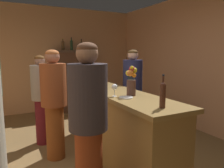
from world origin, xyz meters
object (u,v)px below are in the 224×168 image
object	(u,v)px
wine_glass_front	(95,82)
wine_glass_rear	(97,78)
display_bottle_midleft	(72,45)
patron_near_entrance	(54,100)
wine_bottle_pinot	(105,76)
wine_glass_mid	(115,87)
patron_in_navy	(41,96)
bar_counter	(115,124)
flower_arrangement	(131,80)
bartender	(132,90)
wine_bottle_rose	(85,76)
patron_by_cabinet	(88,121)
wine_bottle_merlot	(163,94)
display_bottle_left	(63,45)
display_bottle_center	(81,45)
display_cabinet	(73,80)
cheese_plate	(126,97)

from	to	relation	value
wine_glass_front	wine_glass_rear	size ratio (longest dim) A/B	0.92
display_bottle_midleft	patron_near_entrance	size ratio (longest dim) A/B	0.21
wine_bottle_pinot	wine_glass_mid	bearing A→B (deg)	-109.03
wine_glass_rear	patron_in_navy	xyz separation A→B (m)	(-0.92, 0.22, -0.29)
wine_glass_mid	bar_counter	bearing A→B (deg)	61.50
bar_counter	patron_near_entrance	distance (m)	0.95
flower_arrangement	bartender	bearing A→B (deg)	56.55
wine_bottle_rose	flower_arrangement	xyz separation A→B (m)	(0.13, -1.34, 0.07)
patron_by_cabinet	wine_bottle_merlot	bearing A→B (deg)	-61.27
wine_glass_mid	display_bottle_left	size ratio (longest dim) A/B	0.50
display_bottle_center	patron_by_cabinet	size ratio (longest dim) A/B	0.18
wine_bottle_merlot	patron_in_navy	world-z (taller)	patron_in_navy
patron_by_cabinet	wine_glass_rear	bearing A→B (deg)	25.17
display_bottle_left	display_bottle_midleft	bearing A→B (deg)	0.00
bar_counter	display_cabinet	xyz separation A→B (m)	(0.24, 2.86, 0.33)
bar_counter	wine_bottle_rose	size ratio (longest dim) A/B	8.94
wine_glass_front	bartender	distance (m)	0.90
wine_bottle_pinot	patron_in_navy	world-z (taller)	patron_in_navy
wine_glass_front	display_bottle_left	size ratio (longest dim) A/B	0.43
display_cabinet	wine_glass_front	distance (m)	2.59
display_cabinet	wine_glass_rear	size ratio (longest dim) A/B	11.19
wine_glass_rear	patron_near_entrance	size ratio (longest dim) A/B	0.09
display_cabinet	flower_arrangement	bearing A→B (deg)	-93.84
cheese_plate	bartender	size ratio (longest dim) A/B	0.10
wine_bottle_merlot	display_bottle_left	distance (m)	3.97
bar_counter	display_cabinet	world-z (taller)	display_cabinet
bar_counter	display_bottle_center	distance (m)	3.15
wine_glass_mid	display_bottle_center	world-z (taller)	display_bottle_center
wine_bottle_pinot	patron_by_cabinet	xyz separation A→B (m)	(-0.90, -1.54, -0.24)
wine_bottle_merlot	patron_near_entrance	xyz separation A→B (m)	(-0.76, 1.46, -0.28)
bartender	wine_glass_front	bearing A→B (deg)	11.19
flower_arrangement	wine_glass_front	bearing A→B (deg)	106.18
wine_bottle_merlot	display_bottle_center	size ratio (longest dim) A/B	1.13
wine_glass_front	display_bottle_left	xyz separation A→B (m)	(0.18, 2.54, 0.64)
display_bottle_midleft	display_bottle_left	bearing A→B (deg)	-180.00
wine_bottle_merlot	flower_arrangement	world-z (taller)	flower_arrangement
wine_bottle_pinot	display_bottle_left	xyz separation A→B (m)	(-0.19, 2.11, 0.60)
bar_counter	wine_bottle_pinot	size ratio (longest dim) A/B	8.54
display_cabinet	patron_near_entrance	size ratio (longest dim) A/B	1.01
patron_near_entrance	wine_glass_front	bearing A→B (deg)	35.57
wine_bottle_rose	wine_glass_front	world-z (taller)	wine_bottle_rose
wine_bottle_rose	flower_arrangement	world-z (taller)	flower_arrangement
wine_bottle_merlot	wine_glass_front	xyz separation A→B (m)	(-0.15, 1.38, -0.05)
flower_arrangement	cheese_plate	distance (m)	0.25
wine_glass_front	cheese_plate	distance (m)	0.83
bar_counter	wine_bottle_pinot	world-z (taller)	wine_bottle_pinot
cheese_plate	display_bottle_left	size ratio (longest dim) A/B	0.55
wine_glass_mid	display_bottle_left	distance (m)	3.28
wine_bottle_merlot	wine_glass_rear	bearing A→B (deg)	87.27
wine_glass_mid	patron_near_entrance	world-z (taller)	patron_near_entrance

